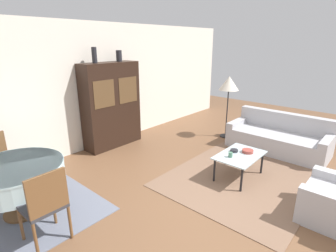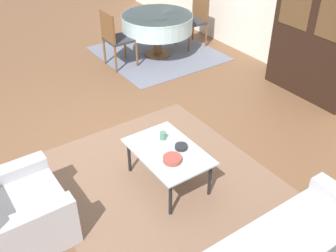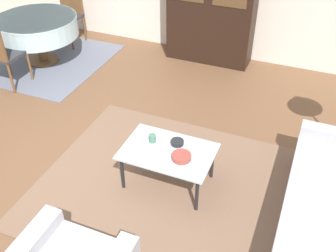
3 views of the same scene
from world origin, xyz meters
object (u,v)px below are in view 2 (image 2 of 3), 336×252
(dining_chair_far, at_px, (195,17))
(bowl_small, at_px, (181,147))
(dining_table, at_px, (157,23))
(cup, at_px, (163,136))
(bowl, at_px, (172,159))
(display_cabinet, at_px, (320,33))
(armchair, at_px, (9,215))
(coffee_table, at_px, (168,154))
(dining_chair_near, at_px, (115,36))

(dining_chair_far, distance_m, bowl_small, 3.88)
(dining_table, xyz_separation_m, cup, (2.72, -1.71, -0.11))
(bowl_small, bearing_deg, bowl, -58.72)
(display_cabinet, distance_m, dining_table, 2.71)
(armchair, xyz_separation_m, bowl_small, (0.25, 1.75, 0.18))
(armchair, xyz_separation_m, cup, (0.00, 1.68, 0.20))
(display_cabinet, height_order, cup, display_cabinet)
(display_cabinet, bearing_deg, coffee_table, -80.71)
(armchair, distance_m, dining_chair_near, 3.74)
(dining_chair_far, xyz_separation_m, cup, (2.72, -2.55, -0.06))
(coffee_table, height_order, dining_chair_near, dining_chair_near)
(armchair, distance_m, dining_chair_far, 5.04)
(coffee_table, xyz_separation_m, bowl_small, (0.05, 0.14, 0.06))
(dining_table, height_order, dining_chair_near, dining_chair_near)
(coffee_table, height_order, cup, cup)
(display_cabinet, bearing_deg, bowl, -77.81)
(coffee_table, height_order, dining_chair_far, dining_chair_far)
(armchair, height_order, cup, armchair)
(dining_table, distance_m, bowl_small, 3.40)
(dining_chair_far, height_order, bowl_small, dining_chair_far)
(armchair, distance_m, coffee_table, 1.63)
(coffee_table, xyz_separation_m, bowl, (0.17, -0.06, 0.07))
(dining_chair_near, bearing_deg, dining_table, 90.00)
(display_cabinet, relative_size, bowl_small, 13.94)
(dining_chair_far, bearing_deg, armchair, 122.64)
(dining_chair_far, bearing_deg, dining_table, 90.00)
(display_cabinet, bearing_deg, bowl_small, -79.34)
(coffee_table, relative_size, bowl_small, 6.86)
(dining_chair_near, xyz_separation_m, cup, (2.72, -0.87, -0.06))
(bowl, bearing_deg, dining_chair_far, 138.95)
(bowl_small, bearing_deg, display_cabinet, 100.66)
(coffee_table, bearing_deg, bowl, -20.38)
(dining_chair_near, relative_size, cup, 10.94)
(armchair, relative_size, dining_table, 0.72)
(bowl, bearing_deg, coffee_table, 159.62)
(bowl, bearing_deg, bowl_small, 121.28)
(dining_chair_far, bearing_deg, coffee_table, 138.03)
(cup, height_order, bowl_small, cup)
(bowl, bearing_deg, display_cabinet, 102.19)
(display_cabinet, distance_m, bowl_small, 2.86)
(dining_table, bearing_deg, display_cabinet, 24.61)
(display_cabinet, bearing_deg, dining_table, -155.39)
(coffee_table, distance_m, dining_table, 3.43)
(dining_chair_near, bearing_deg, cup, -17.81)
(armchair, relative_size, bowl_small, 6.65)
(coffee_table, distance_m, bowl, 0.19)
(dining_table, xyz_separation_m, bowl_small, (2.97, -1.65, -0.13))
(display_cabinet, distance_m, bowl, 3.07)
(cup, xyz_separation_m, bowl, (0.37, -0.14, -0.02))
(dining_chair_far, xyz_separation_m, bowl_small, (2.97, -2.49, -0.09))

